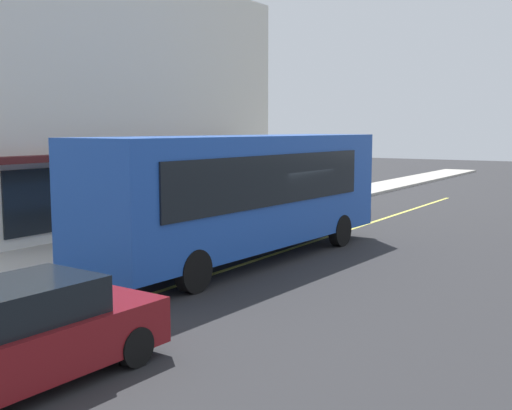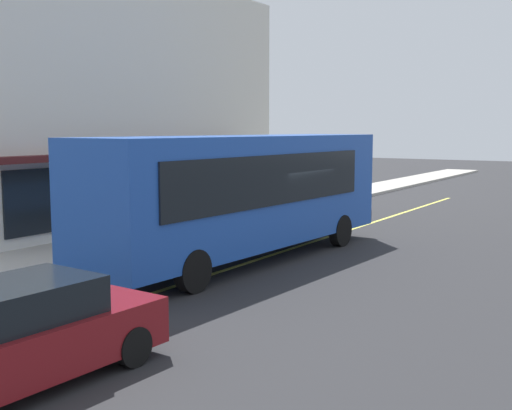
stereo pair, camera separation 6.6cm
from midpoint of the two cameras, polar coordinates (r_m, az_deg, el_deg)
name	(u,v)px [view 1 (the left image)]	position (r m, az deg, el deg)	size (l,w,h in m)	color
ground	(277,253)	(19.00, 1.82, -4.35)	(120.00, 120.00, 0.00)	#28282B
sidewalk	(149,235)	(21.97, -9.70, -2.71)	(80.00, 2.63, 0.15)	#B2ADA3
lane_centre_stripe	(277,253)	(19.00, 1.82, -4.33)	(36.00, 0.16, 0.01)	#D8D14C
storefront_building	(56,103)	(26.12, -17.59, 8.73)	(18.35, 8.73, 9.38)	silver
bus	(246,190)	(17.69, -1.01, 1.33)	(11.24, 3.05, 3.50)	#1E4CAD
traffic_light	(279,155)	(27.82, 2.04, 4.48)	(0.30, 0.52, 3.20)	#2D2D33
car_maroon	(20,335)	(9.93, -20.62, -10.90)	(4.38, 2.02, 1.52)	maroon
pedestrian_near_storefront	(159,201)	(22.45, -8.78, 0.36)	(0.34, 0.34, 1.71)	black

